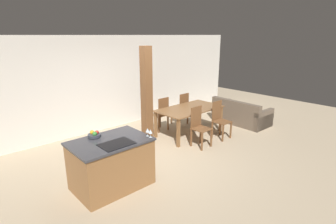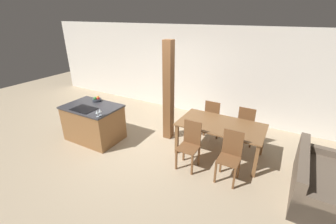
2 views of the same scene
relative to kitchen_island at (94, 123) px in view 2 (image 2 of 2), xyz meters
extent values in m
plane|color=tan|center=(1.27, 0.32, -0.46)|extent=(16.00, 16.00, 0.00)
cube|color=silver|center=(1.27, 2.89, 0.89)|extent=(11.20, 0.08, 2.70)
cube|color=olive|center=(0.00, 0.00, -0.02)|extent=(1.33, 0.90, 0.87)
cube|color=#38383D|center=(0.00, 0.00, 0.43)|extent=(1.37, 0.94, 0.04)
cube|color=black|center=(0.00, -0.23, 0.46)|extent=(0.56, 0.40, 0.01)
cylinder|color=#383D47|center=(-0.13, 0.32, 0.49)|extent=(0.23, 0.23, 0.05)
sphere|color=red|center=(-0.08, 0.32, 0.53)|extent=(0.07, 0.07, 0.07)
sphere|color=gold|center=(-0.14, 0.37, 0.54)|extent=(0.08, 0.08, 0.08)
sphere|color=#3D8E38|center=(-0.14, 0.27, 0.54)|extent=(0.08, 0.08, 0.08)
cylinder|color=silver|center=(0.61, -0.39, 0.46)|extent=(0.06, 0.06, 0.00)
cylinder|color=silver|center=(0.61, -0.39, 0.50)|extent=(0.01, 0.01, 0.07)
cone|color=silver|center=(0.61, -0.39, 0.58)|extent=(0.07, 0.07, 0.07)
cylinder|color=silver|center=(0.61, -0.31, 0.46)|extent=(0.06, 0.06, 0.00)
cylinder|color=silver|center=(0.61, -0.31, 0.50)|extent=(0.01, 0.01, 0.07)
cone|color=silver|center=(0.61, -0.31, 0.58)|extent=(0.07, 0.07, 0.07)
cube|color=brown|center=(3.00, 0.88, 0.29)|extent=(1.85, 1.01, 0.03)
cube|color=brown|center=(2.14, 0.44, -0.09)|extent=(0.07, 0.07, 0.73)
cube|color=brown|center=(3.86, 0.44, -0.09)|extent=(0.07, 0.07, 0.73)
cube|color=brown|center=(2.14, 1.32, -0.09)|extent=(0.07, 0.07, 0.73)
cube|color=brown|center=(3.86, 1.32, -0.09)|extent=(0.07, 0.07, 0.73)
cube|color=brown|center=(2.59, 0.07, 0.01)|extent=(0.40, 0.40, 0.02)
cube|color=brown|center=(2.59, 0.26, 0.28)|extent=(0.38, 0.02, 0.52)
cube|color=brown|center=(2.41, -0.10, -0.23)|extent=(0.04, 0.04, 0.46)
cube|color=brown|center=(2.76, -0.10, -0.23)|extent=(0.04, 0.04, 0.46)
cube|color=brown|center=(2.41, 0.25, -0.23)|extent=(0.04, 0.04, 0.46)
cube|color=brown|center=(2.76, 0.25, -0.23)|extent=(0.04, 0.04, 0.46)
cube|color=brown|center=(3.42, 0.07, 0.01)|extent=(0.40, 0.40, 0.02)
cube|color=brown|center=(3.42, 0.26, 0.28)|extent=(0.38, 0.02, 0.52)
cube|color=brown|center=(3.24, -0.10, -0.23)|extent=(0.04, 0.04, 0.46)
cube|color=brown|center=(3.60, -0.10, -0.23)|extent=(0.04, 0.04, 0.46)
cube|color=brown|center=(3.24, 0.25, -0.23)|extent=(0.04, 0.04, 0.46)
cube|color=brown|center=(3.60, 0.25, -0.23)|extent=(0.04, 0.04, 0.46)
cube|color=brown|center=(2.59, 1.69, 0.01)|extent=(0.40, 0.40, 0.02)
cube|color=brown|center=(2.59, 1.50, 0.28)|extent=(0.38, 0.02, 0.52)
cube|color=brown|center=(2.76, 1.86, -0.23)|extent=(0.04, 0.04, 0.46)
cube|color=brown|center=(2.41, 1.86, -0.23)|extent=(0.04, 0.04, 0.46)
cube|color=brown|center=(2.76, 1.51, -0.23)|extent=(0.04, 0.04, 0.46)
cube|color=brown|center=(2.41, 1.51, -0.23)|extent=(0.04, 0.04, 0.46)
cube|color=brown|center=(3.42, 1.69, 0.01)|extent=(0.40, 0.40, 0.02)
cube|color=brown|center=(3.42, 1.50, 0.28)|extent=(0.38, 0.02, 0.52)
cube|color=brown|center=(3.60, 1.86, -0.23)|extent=(0.04, 0.04, 0.46)
cube|color=brown|center=(3.24, 1.86, -0.23)|extent=(0.04, 0.04, 0.46)
cube|color=brown|center=(3.60, 1.51, -0.23)|extent=(0.04, 0.04, 0.46)
cube|color=brown|center=(3.24, 1.51, -0.23)|extent=(0.04, 0.04, 0.46)
cube|color=brown|center=(4.97, 0.46, -0.24)|extent=(0.93, 1.74, 0.43)
cube|color=brown|center=(4.61, 0.47, 0.14)|extent=(0.21, 1.72, 0.34)
cube|color=brown|center=(4.95, -0.33, -0.17)|extent=(0.88, 0.17, 0.57)
cube|color=brown|center=(4.99, 1.25, -0.17)|extent=(0.88, 0.17, 0.57)
cube|color=brown|center=(1.61, 1.00, 0.78)|extent=(0.21, 0.21, 2.47)
camera|label=1|loc=(-2.13, -3.87, 2.25)|focal=28.00mm
camera|label=2|loc=(4.13, -3.53, 2.54)|focal=24.00mm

